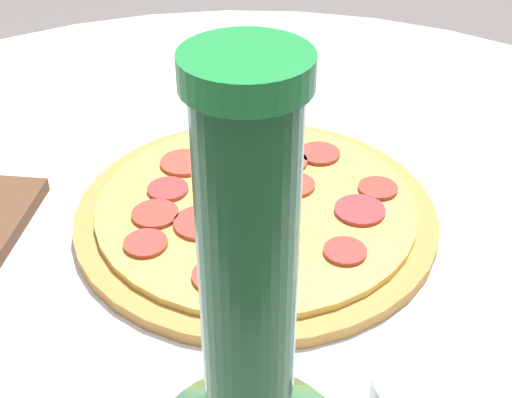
% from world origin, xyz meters
% --- Properties ---
extents(table, '(1.03, 1.03, 0.75)m').
position_xyz_m(table, '(0.00, 0.00, 0.57)').
color(table, white).
rests_on(table, ground_plane).
extents(pizza, '(0.29, 0.29, 0.02)m').
position_xyz_m(pizza, '(0.02, 0.03, 0.76)').
color(pizza, '#B77F3D').
rests_on(pizza, table).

